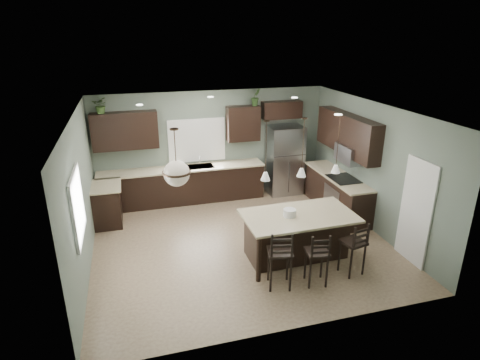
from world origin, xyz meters
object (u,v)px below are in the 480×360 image
object	(u,v)px
kitchen_island	(298,236)
bar_stool_center	(317,258)
refrigerator	(284,160)
plant_back_left	(101,105)
bar_stool_left	(280,258)
serving_dish	(289,213)
bar_stool_right	(353,248)

from	to	relation	value
kitchen_island	bar_stool_center	size ratio (longest dim) A/B	2.07
refrigerator	plant_back_left	world-z (taller)	plant_back_left
refrigerator	bar_stool_left	distance (m)	4.42
kitchen_island	refrigerator	bearing A→B (deg)	72.00
kitchen_island	bar_stool_center	bearing A→B (deg)	-93.14
kitchen_island	bar_stool_center	distance (m)	0.89
refrigerator	bar_stool_center	bearing A→B (deg)	-103.94
serving_dish	bar_stool_center	xyz separation A→B (m)	(0.17, -0.88, -0.48)
kitchen_island	bar_stool_right	xyz separation A→B (m)	(0.74, -0.76, 0.06)
kitchen_island	bar_stool_left	xyz separation A→B (m)	(-0.68, -0.79, 0.10)
serving_dish	bar_stool_center	size ratio (longest dim) A/B	0.23
refrigerator	bar_stool_right	distance (m)	4.07
refrigerator	plant_back_left	size ratio (longest dim) A/B	4.72
serving_dish	bar_stool_center	world-z (taller)	serving_dish
kitchen_island	plant_back_left	size ratio (longest dim) A/B	5.42
bar_stool_center	plant_back_left	distance (m)	5.94
bar_stool_left	bar_stool_right	xyz separation A→B (m)	(1.42, 0.03, -0.03)
refrigerator	serving_dish	bearing A→B (deg)	-110.10
bar_stool_center	bar_stool_right	world-z (taller)	bar_stool_right
bar_stool_left	bar_stool_center	distance (m)	0.66
bar_stool_left	bar_stool_right	size ratio (longest dim) A/B	1.07
serving_dish	bar_stool_right	world-z (taller)	serving_dish
bar_stool_left	bar_stool_center	size ratio (longest dim) A/B	1.09
kitchen_island	plant_back_left	distance (m)	5.37
bar_stool_left	kitchen_island	bearing A→B (deg)	62.41
serving_dish	bar_stool_center	distance (m)	1.02
bar_stool_right	plant_back_left	distance (m)	6.34
bar_stool_center	bar_stool_right	size ratio (longest dim) A/B	0.98
serving_dish	bar_stool_right	xyz separation A→B (m)	(0.94, -0.76, -0.47)
refrigerator	kitchen_island	xyz separation A→B (m)	(-1.00, -3.28, -0.46)
bar_stool_center	bar_stool_right	xyz separation A→B (m)	(0.77, 0.12, 0.01)
refrigerator	bar_stool_left	bearing A→B (deg)	-112.48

